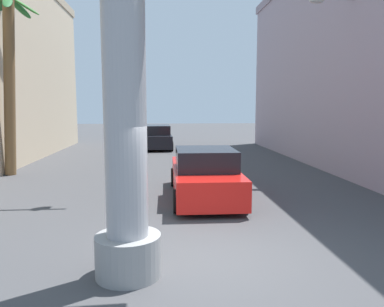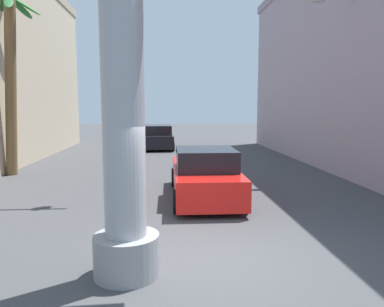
{
  "view_description": "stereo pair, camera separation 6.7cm",
  "coord_description": "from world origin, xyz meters",
  "px_view_note": "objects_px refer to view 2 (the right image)",
  "views": [
    {
      "loc": [
        -0.83,
        -6.65,
        2.82
      ],
      "look_at": [
        0.0,
        3.74,
        1.5
      ],
      "focal_mm": 35.0,
      "sensor_mm": 36.0,
      "label": 1
    },
    {
      "loc": [
        -0.76,
        -6.65,
        2.82
      ],
      "look_at": [
        0.0,
        3.74,
        1.5
      ],
      "focal_mm": 35.0,
      "sensor_mm": 36.0,
      "label": 2
    }
  ],
  "objects_px": {
    "car_lead": "(205,175)",
    "palm_tree_mid_right": "(332,51)",
    "traffic_light_mast": "(12,53)",
    "car_far": "(158,138)",
    "street_lamp": "(362,69)",
    "palm_tree_mid_left": "(11,75)"
  },
  "relations": [
    {
      "from": "street_lamp",
      "to": "car_far",
      "type": "distance_m",
      "value": 14.17
    },
    {
      "from": "street_lamp",
      "to": "traffic_light_mast",
      "type": "distance_m",
      "value": 12.02
    },
    {
      "from": "traffic_light_mast",
      "to": "car_lead",
      "type": "xyz_separation_m",
      "value": [
        5.69,
        -0.43,
        -3.67
      ]
    },
    {
      "from": "car_lead",
      "to": "car_far",
      "type": "height_order",
      "value": "same"
    },
    {
      "from": "street_lamp",
      "to": "palm_tree_mid_left",
      "type": "xyz_separation_m",
      "value": [
        -13.49,
        1.99,
        -0.14
      ]
    },
    {
      "from": "car_lead",
      "to": "car_far",
      "type": "xyz_separation_m",
      "value": [
        -1.68,
        13.77,
        0.03
      ]
    },
    {
      "from": "traffic_light_mast",
      "to": "car_far",
      "type": "height_order",
      "value": "traffic_light_mast"
    },
    {
      "from": "street_lamp",
      "to": "car_far",
      "type": "bearing_deg",
      "value": 124.74
    },
    {
      "from": "traffic_light_mast",
      "to": "palm_tree_mid_right",
      "type": "bearing_deg",
      "value": 27.57
    },
    {
      "from": "palm_tree_mid_right",
      "to": "palm_tree_mid_left",
      "type": "bearing_deg",
      "value": -169.75
    },
    {
      "from": "street_lamp",
      "to": "palm_tree_mid_right",
      "type": "distance_m",
      "value": 4.86
    },
    {
      "from": "traffic_light_mast",
      "to": "palm_tree_mid_left",
      "type": "xyz_separation_m",
      "value": [
        -1.65,
        4.04,
        -0.33
      ]
    },
    {
      "from": "car_lead",
      "to": "palm_tree_mid_left",
      "type": "height_order",
      "value": "palm_tree_mid_left"
    },
    {
      "from": "palm_tree_mid_right",
      "to": "car_far",
      "type": "bearing_deg",
      "value": 142.42
    },
    {
      "from": "car_lead",
      "to": "palm_tree_mid_right",
      "type": "distance_m",
      "value": 11.07
    },
    {
      "from": "traffic_light_mast",
      "to": "car_lead",
      "type": "relative_size",
      "value": 1.27
    },
    {
      "from": "palm_tree_mid_left",
      "to": "car_far",
      "type": "bearing_deg",
      "value": 58.68
    },
    {
      "from": "palm_tree_mid_left",
      "to": "traffic_light_mast",
      "type": "bearing_deg",
      "value": -67.79
    },
    {
      "from": "car_far",
      "to": "palm_tree_mid_right",
      "type": "xyz_separation_m",
      "value": [
        8.71,
        -6.7,
        4.78
      ]
    },
    {
      "from": "street_lamp",
      "to": "palm_tree_mid_right",
      "type": "xyz_separation_m",
      "value": [
        0.88,
        4.59,
        1.33
      ]
    },
    {
      "from": "car_lead",
      "to": "car_far",
      "type": "bearing_deg",
      "value": 96.97
    },
    {
      "from": "street_lamp",
      "to": "palm_tree_mid_left",
      "type": "relative_size",
      "value": 0.96
    }
  ]
}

